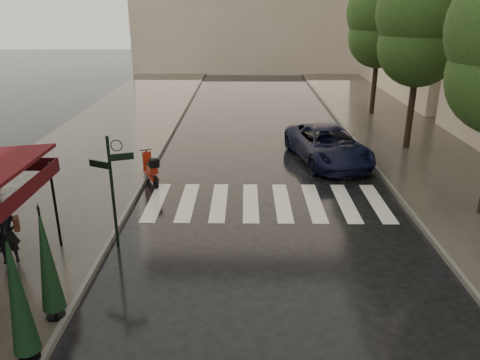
{
  "coord_description": "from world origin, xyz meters",
  "views": [
    {
      "loc": [
        2.26,
        -8.25,
        6.22
      ],
      "look_at": [
        2.11,
        4.4,
        1.4
      ],
      "focal_mm": 35.0,
      "sensor_mm": 36.0,
      "label": 1
    }
  ],
  "objects_px": {
    "parked_car": "(328,145)",
    "parasol_back": "(47,260)",
    "parasol_front": "(17,294)",
    "pedestrian_with_umbrella": "(1,203)",
    "scooter": "(151,170)"
  },
  "relations": [
    {
      "from": "scooter",
      "to": "parasol_back",
      "type": "distance_m",
      "value": 8.05
    },
    {
      "from": "parked_car",
      "to": "parasol_back",
      "type": "relative_size",
      "value": 2.09
    },
    {
      "from": "parasol_front",
      "to": "pedestrian_with_umbrella",
      "type": "bearing_deg",
      "value": 119.39
    },
    {
      "from": "parasol_front",
      "to": "parasol_back",
      "type": "distance_m",
      "value": 1.26
    },
    {
      "from": "parasol_back",
      "to": "scooter",
      "type": "bearing_deg",
      "value": 86.51
    },
    {
      "from": "scooter",
      "to": "parasol_front",
      "type": "distance_m",
      "value": 9.31
    },
    {
      "from": "pedestrian_with_umbrella",
      "to": "parasol_front",
      "type": "relative_size",
      "value": 0.9
    },
    {
      "from": "parked_car",
      "to": "parasol_back",
      "type": "distance_m",
      "value": 12.87
    },
    {
      "from": "pedestrian_with_umbrella",
      "to": "parasol_front",
      "type": "distance_m",
      "value": 3.97
    },
    {
      "from": "parked_car",
      "to": "parasol_front",
      "type": "xyz_separation_m",
      "value": [
        -7.32,
        -11.81,
        0.82
      ]
    },
    {
      "from": "parasol_back",
      "to": "parasol_front",
      "type": "bearing_deg",
      "value": -90.0
    },
    {
      "from": "scooter",
      "to": "parasol_back",
      "type": "xyz_separation_m",
      "value": [
        -0.49,
        -7.98,
        0.95
      ]
    },
    {
      "from": "parasol_front",
      "to": "parked_car",
      "type": "bearing_deg",
      "value": 58.22
    },
    {
      "from": "pedestrian_with_umbrella",
      "to": "parked_car",
      "type": "xyz_separation_m",
      "value": [
        9.26,
        8.36,
        -0.99
      ]
    },
    {
      "from": "scooter",
      "to": "parasol_front",
      "type": "bearing_deg",
      "value": -118.66
    }
  ]
}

